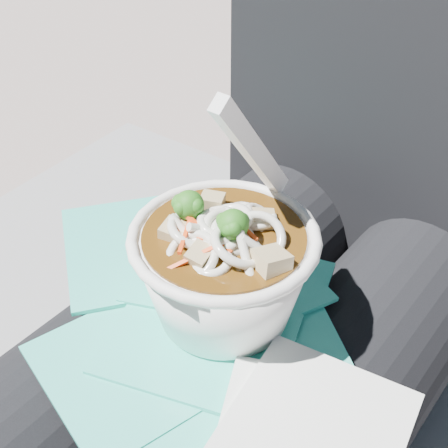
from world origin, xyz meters
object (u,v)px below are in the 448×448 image
Objects in this scene: person_body at (283,307)px; plastic_bag at (202,309)px; udon_bowl at (224,263)px; lap at (224,382)px.

person_body is 0.12m from plastic_bag.
udon_bowl is (0.02, 0.00, 0.06)m from plastic_bag.
lap is 0.14m from udon_bowl.
plastic_bag is 0.06m from udon_bowl.
person_body reaches higher than udon_bowl.
lap is 0.09m from person_body.
udon_bowl is (-0.00, -0.09, 0.12)m from person_body.
person_body is 0.15m from udon_bowl.
plastic_bag is 1.86× the size of udon_bowl.
plastic_bag reaches higher than lap.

